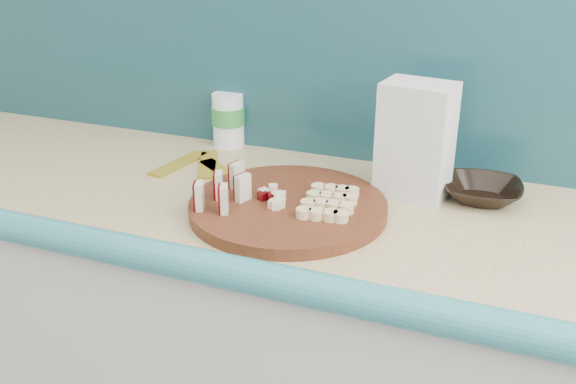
% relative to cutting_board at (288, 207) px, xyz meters
% --- Properties ---
extents(kitchen_counter, '(2.20, 0.63, 0.91)m').
position_rel_cutting_board_xyz_m(kitchen_counter, '(-0.16, 0.05, -0.47)').
color(kitchen_counter, silver).
rests_on(kitchen_counter, ground).
extents(backsplash, '(2.20, 0.02, 0.50)m').
position_rel_cutting_board_xyz_m(backsplash, '(-0.16, 0.34, 0.24)').
color(backsplash, teal).
rests_on(backsplash, kitchen_counter).
extents(cutting_board, '(0.42, 0.42, 0.02)m').
position_rel_cutting_board_xyz_m(cutting_board, '(0.00, 0.00, 0.00)').
color(cutting_board, '#3F1A0D').
rests_on(cutting_board, kitchen_counter).
extents(apple_wedges, '(0.08, 0.15, 0.05)m').
position_rel_cutting_board_xyz_m(apple_wedges, '(-0.12, -0.04, 0.04)').
color(apple_wedges, beige).
rests_on(apple_wedges, cutting_board).
extents(apple_chunks, '(0.06, 0.07, 0.02)m').
position_rel_cutting_board_xyz_m(apple_chunks, '(-0.02, -0.00, 0.02)').
color(apple_chunks, beige).
rests_on(apple_chunks, cutting_board).
extents(banana_slices, '(0.11, 0.15, 0.02)m').
position_rel_cutting_board_xyz_m(banana_slices, '(0.08, 0.01, 0.02)').
color(banana_slices, beige).
rests_on(banana_slices, cutting_board).
extents(brown_bowl, '(0.17, 0.17, 0.04)m').
position_rel_cutting_board_xyz_m(brown_bowl, '(0.35, 0.20, 0.01)').
color(brown_bowl, black).
rests_on(brown_bowl, kitchen_counter).
extents(flour_bag, '(0.15, 0.12, 0.24)m').
position_rel_cutting_board_xyz_m(flour_bag, '(0.21, 0.17, 0.11)').
color(flour_bag, silver).
rests_on(flour_bag, kitchen_counter).
extents(canister, '(0.08, 0.08, 0.13)m').
position_rel_cutting_board_xyz_m(canister, '(-0.28, 0.31, 0.06)').
color(canister, white).
rests_on(canister, kitchen_counter).
extents(banana_peel, '(0.23, 0.20, 0.01)m').
position_rel_cutting_board_xyz_m(banana_peel, '(-0.27, 0.15, -0.01)').
color(banana_peel, '#B19B22').
rests_on(banana_peel, kitchen_counter).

